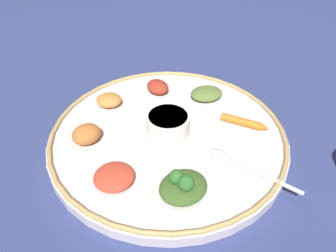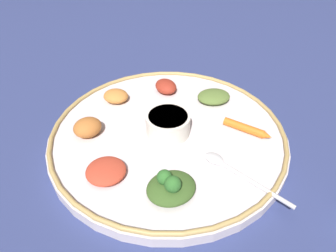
{
  "view_description": "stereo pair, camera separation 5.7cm",
  "coord_description": "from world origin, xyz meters",
  "px_view_note": "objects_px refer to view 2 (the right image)",
  "views": [
    {
      "loc": [
        -0.18,
        -0.4,
        0.4
      ],
      "look_at": [
        0.0,
        0.0,
        0.04
      ],
      "focal_mm": 33.35,
      "sensor_mm": 36.0,
      "label": 1
    },
    {
      "loc": [
        -0.13,
        -0.42,
        0.4
      ],
      "look_at": [
        0.0,
        0.0,
        0.04
      ],
      "focal_mm": 33.35,
      "sensor_mm": 36.0,
      "label": 2
    }
  ],
  "objects_px": {
    "spoon": "(233,170)",
    "carrot_near_spoon": "(247,129)",
    "center_bowl": "(168,123)",
    "greens_pile": "(171,187)"
  },
  "relations": [
    {
      "from": "greens_pile",
      "to": "carrot_near_spoon",
      "type": "relative_size",
      "value": 1.15
    },
    {
      "from": "center_bowl",
      "to": "greens_pile",
      "type": "relative_size",
      "value": 0.91
    },
    {
      "from": "center_bowl",
      "to": "carrot_near_spoon",
      "type": "xyz_separation_m",
      "value": [
        0.14,
        -0.04,
        -0.01
      ]
    },
    {
      "from": "spoon",
      "to": "center_bowl",
      "type": "bearing_deg",
      "value": 120.38
    },
    {
      "from": "spoon",
      "to": "carrot_near_spoon",
      "type": "bearing_deg",
      "value": 50.71
    },
    {
      "from": "center_bowl",
      "to": "greens_pile",
      "type": "bearing_deg",
      "value": -104.88
    },
    {
      "from": "spoon",
      "to": "greens_pile",
      "type": "bearing_deg",
      "value": -173.09
    },
    {
      "from": "spoon",
      "to": "carrot_near_spoon",
      "type": "xyz_separation_m",
      "value": [
        0.07,
        0.08,
        0.0
      ]
    },
    {
      "from": "greens_pile",
      "to": "center_bowl",
      "type": "bearing_deg",
      "value": 75.12
    },
    {
      "from": "center_bowl",
      "to": "carrot_near_spoon",
      "type": "relative_size",
      "value": 1.04
    }
  ]
}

